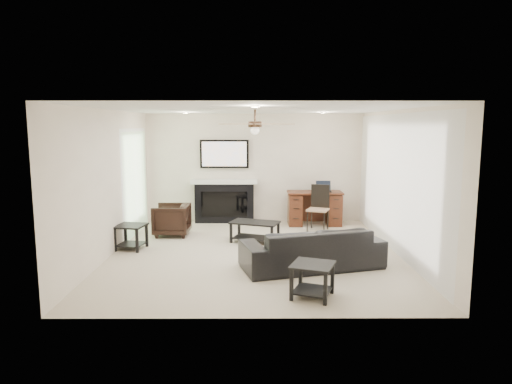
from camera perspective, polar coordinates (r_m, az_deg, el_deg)
room_shell at (r=7.90m, az=1.24°, el=4.35°), size 5.50×5.54×2.52m
sofa at (r=7.29m, az=7.01°, el=-6.94°), size 2.35×1.41×0.64m
armchair at (r=9.47m, az=-10.51°, el=-3.43°), size 0.72×0.70×0.65m
coffee_table at (r=8.81m, az=-0.15°, el=-5.00°), size 1.02×0.77×0.40m
end_table_near at (r=6.11m, az=7.06°, el=-10.91°), size 0.67×0.67×0.45m
end_table_left at (r=8.62m, az=-15.35°, el=-5.44°), size 0.58×0.58×0.45m
fireplace_unit at (r=10.48m, az=-3.98°, el=1.32°), size 1.52×0.34×1.91m
desk at (r=10.36m, az=7.32°, el=-2.03°), size 1.22×0.56×0.76m
desk_chair at (r=9.80m, az=7.75°, el=-2.01°), size 0.55×0.56×0.97m
laptop at (r=10.29m, az=8.49°, el=0.66°), size 0.33×0.24×0.23m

